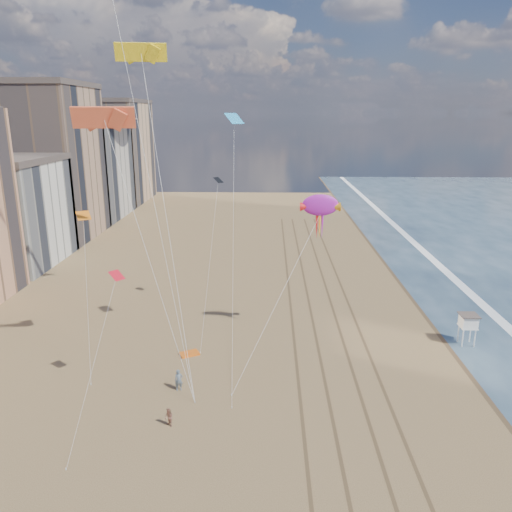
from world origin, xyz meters
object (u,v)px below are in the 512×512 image
at_px(kite_flyer_b, 169,418).
at_px(lifeguard_stand, 468,322).
at_px(show_kite, 320,206).
at_px(kite_flyer_a, 179,380).
at_px(grounded_kite, 189,354).

bearing_deg(kite_flyer_b, lifeguard_stand, 76.01).
xyz_separation_m(show_kite, kite_flyer_a, (-12.76, -9.98, -13.66)).
relative_size(lifeguard_stand, kite_flyer_a, 1.74).
xyz_separation_m(kite_flyer_a, kite_flyer_b, (0.17, -5.27, -0.21)).
bearing_deg(grounded_kite, kite_flyer_b, -116.13).
relative_size(grounded_kite, kite_flyer_a, 0.97).
distance_m(lifeguard_stand, kite_flyer_b, 32.13).
bearing_deg(grounded_kite, kite_flyer_a, -116.36).
distance_m(lifeguard_stand, kite_flyer_a, 30.17).
distance_m(grounded_kite, kite_flyer_a, 6.70).
relative_size(grounded_kite, kite_flyer_b, 1.23).
xyz_separation_m(grounded_kite, kite_flyer_b, (0.32, -11.92, 0.65)).
relative_size(lifeguard_stand, grounded_kite, 1.79).
bearing_deg(kite_flyer_a, lifeguard_stand, -0.24).
height_order(grounded_kite, kite_flyer_b, kite_flyer_b).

